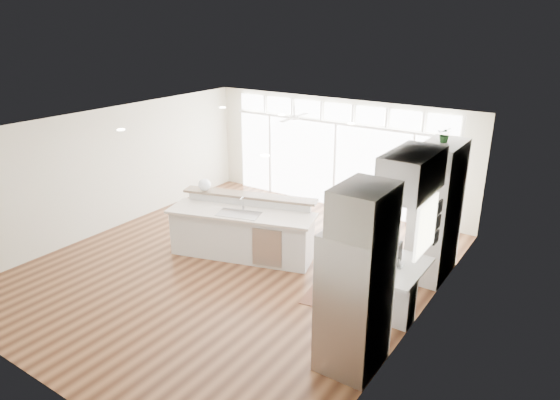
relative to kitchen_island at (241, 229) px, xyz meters
The scene contains 24 objects.
floor 0.73m from the kitchen_island, 66.41° to the right, with size 7.00×8.00×0.02m, color #462615.
ceiling 2.16m from the kitchen_island, 66.41° to the right, with size 7.00×8.00×0.02m, color white.
wall_back 3.70m from the kitchen_island, 87.30° to the left, with size 7.00×0.04×2.70m, color beige.
wall_front 4.46m from the kitchen_island, 87.78° to the right, with size 7.00×0.04×2.70m, color beige.
wall_left 3.44m from the kitchen_island, behind, with size 0.04×8.00×2.70m, color beige.
wall_right 3.77m from the kitchen_island, ahead, with size 0.04×8.00×2.70m, color beige.
glass_wall 3.59m from the kitchen_island, 87.25° to the left, with size 5.80×0.06×2.08m, color white.
transom_row 3.99m from the kitchen_island, 87.25° to the left, with size 5.90×0.06×0.40m, color white.
desk_window 3.76m from the kitchen_island, ahead, with size 0.04×0.85×0.85m, color white.
ceiling_fan 3.09m from the kitchen_island, 97.79° to the left, with size 1.16×1.16×0.32m, color white.
recessed_lights 2.12m from the kitchen_island, 48.12° to the right, with size 3.40×3.00×0.02m, color white.
oven_cabinet 3.69m from the kitchen_island, 22.89° to the left, with size 0.64×1.20×2.50m, color silver.
desk_nook 3.31m from the kitchen_island, ahead, with size 0.72×1.30×0.76m, color silver.
upper_cabinets 3.78m from the kitchen_island, ahead, with size 0.64×1.30×0.64m, color silver.
refrigerator 3.74m from the kitchen_island, 27.94° to the right, with size 0.76×0.90×2.00m, color #A3A4A8.
fridge_cabinet 4.14m from the kitchen_island, 27.51° to the right, with size 0.64×0.90×0.60m, color silver.
framed_photos 3.76m from the kitchen_island, ahead, with size 0.06×0.22×0.80m, color black.
kitchen_island is the anchor object (origin of this frame).
rug 2.39m from the kitchen_island, 11.44° to the right, with size 0.91×0.66×0.01m, color #3A1B12.
office_chair 2.28m from the kitchen_island, ahead, with size 0.46×0.43×0.89m, color black.
fishbowl 1.25m from the kitchen_island, behind, with size 0.25×0.25×0.25m, color white.
monitor 3.24m from the kitchen_island, ahead, with size 0.07×0.45×0.37m, color black.
keyboard 3.06m from the kitchen_island, ahead, with size 0.11×0.29×0.01m, color silver.
potted_plant 4.15m from the kitchen_island, 22.89° to the left, with size 0.25×0.27×0.21m, color #235123.
Camera 1 is at (5.50, -6.64, 4.52)m, focal length 32.00 mm.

